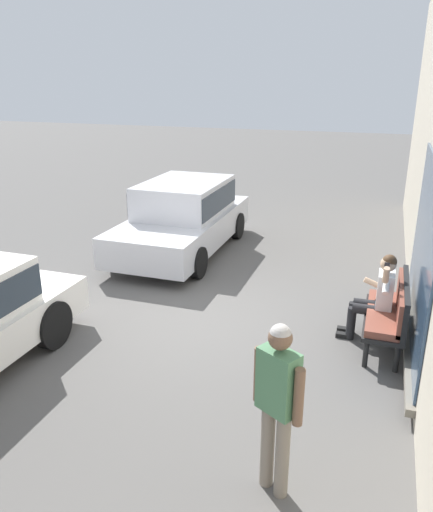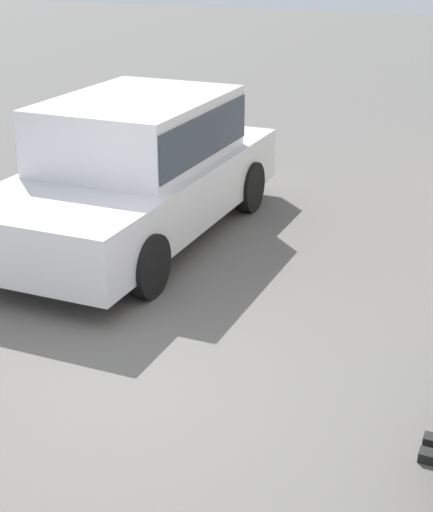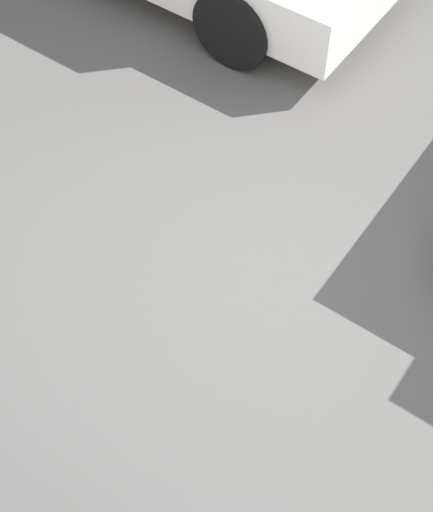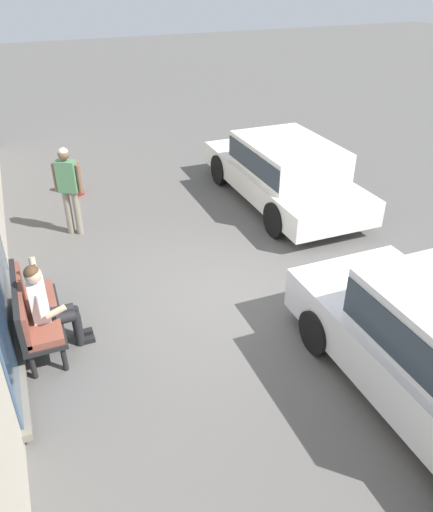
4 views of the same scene
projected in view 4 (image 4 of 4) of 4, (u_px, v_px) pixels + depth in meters
ground_plane at (227, 296)px, 7.98m from camera, size 60.00×60.00×0.00m
bench at (32, 311)px, 6.71m from camera, size 1.50×0.55×1.00m
person_on_phone at (48, 305)px, 6.60m from camera, size 0.73×0.74×1.34m
parked_car_mid at (285, 169)px, 10.63m from camera, size 4.53×1.97×1.39m
pedestrian_standing at (68, 184)px, 9.28m from camera, size 0.35×0.49×1.73m
fire_hydrant at (76, 178)px, 11.19m from camera, size 0.38×0.26×0.81m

